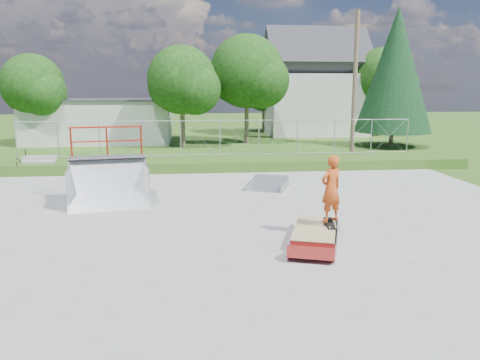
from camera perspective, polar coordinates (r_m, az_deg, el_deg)
The scene contains 19 objects.
ground at distance 13.93m, azimuth 0.36°, elevation -5.16°, with size 120.00×120.00×0.00m, color #2A5518.
concrete_pad at distance 13.93m, azimuth 0.36°, elevation -5.08°, with size 20.00×16.00×0.04m, color gray.
grass_berm at distance 23.13m, azimuth -2.26°, elevation 2.05°, with size 24.00×3.00×0.50m, color #2A5518.
grind_box at distance 12.44m, azimuth 9.17°, elevation -6.53°, with size 1.74×2.47×0.33m.
quarter_pipe at distance 16.28m, azimuth -15.80°, elevation 1.47°, with size 2.58×2.19×2.58m, color #979A9E, non-canonical shape.
flat_bank_ramp at distance 18.32m, azimuth 3.44°, elevation -0.51°, with size 1.39×1.48×0.43m, color #979A9E, non-canonical shape.
skateboard at distance 12.66m, azimuth 10.88°, elevation -5.27°, with size 0.22×0.80×0.02m, color black.
skater at distance 12.45m, azimuth 11.02°, elevation -1.37°, with size 0.64×0.42×1.76m, color #C34919.
concrete_stairs at distance 23.34m, azimuth -23.44°, elevation 1.59°, with size 1.50×1.60×0.80m, color gray, non-canonical shape.
chain_link_fence at distance 23.96m, azimuth -2.44°, elevation 5.15°, with size 20.00×0.06×1.80m, color #9C9EA5, non-canonical shape.
utility_building_flat at distance 35.96m, azimuth -16.57°, elevation 6.88°, with size 10.00×6.00×3.00m, color beige.
gable_house at distance 40.66m, azimuth 9.09°, elevation 10.94°, with size 8.40×6.08×8.94m.
utility_pole at distance 26.83m, azimuth 13.80°, elevation 11.05°, with size 0.24×0.24×8.00m, color brown.
tree_left_near at distance 31.12m, azimuth -6.65°, elevation 11.71°, with size 4.76×4.48×6.65m.
tree_center at distance 33.38m, azimuth 1.36°, elevation 12.78°, with size 5.44×5.12×7.60m.
tree_left_far at distance 34.69m, azimuth -23.67°, elevation 10.30°, with size 4.42×4.16×6.18m.
tree_right_far at distance 40.32m, azimuth 17.34°, elevation 11.59°, with size 5.10×4.80×7.12m.
tree_back_mid at distance 41.68m, azimuth 3.28°, elevation 10.79°, with size 4.08×3.84×5.70m.
conifer_tree at distance 33.17m, azimuth 18.43°, elevation 12.59°, with size 5.04×5.04×9.10m.
Camera 1 is at (-1.49, -13.28, 3.93)m, focal length 35.00 mm.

